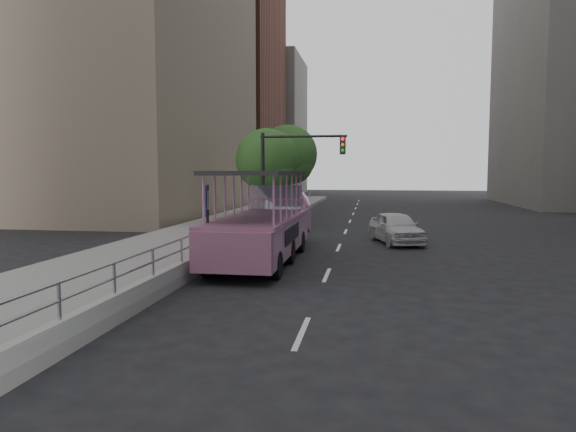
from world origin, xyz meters
name	(u,v)px	position (x,y,z in m)	size (l,w,h in m)	color
ground	(273,306)	(0.00, 0.00, 0.00)	(160.00, 160.00, 0.00)	black
sidewalk	(191,241)	(-5.75, 10.00, 0.15)	(5.50, 80.00, 0.30)	gray
kerb_wall	(182,268)	(-3.12, 2.00, 0.48)	(0.24, 30.00, 0.36)	#AFAFAA
guardrail	(181,246)	(-3.12, 2.00, 1.14)	(0.07, 22.00, 0.71)	#B7B8BD
duck_boat	(267,226)	(-1.57, 6.96, 1.24)	(2.56, 10.05, 3.34)	black
car	(396,227)	(3.53, 11.86, 0.73)	(1.73, 4.28, 1.46)	silver
parking_sign	(208,220)	(-2.69, 3.18, 1.81)	(0.14, 0.65, 2.90)	black
traffic_signal	(287,168)	(-1.70, 12.50, 3.50)	(4.20, 0.32, 5.20)	black
street_tree_near	(269,162)	(-3.30, 15.93, 3.82)	(3.52, 3.52, 5.72)	#3A2B1A
street_tree_far	(289,157)	(-3.10, 21.93, 4.31)	(3.97, 3.97, 6.45)	#3A2B1A
midrise_brick	(201,91)	(-18.00, 48.00, 13.00)	(18.00, 16.00, 26.00)	brown
midrise_stone_b	(249,127)	(-16.00, 64.00, 10.00)	(16.00, 14.00, 20.00)	slate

